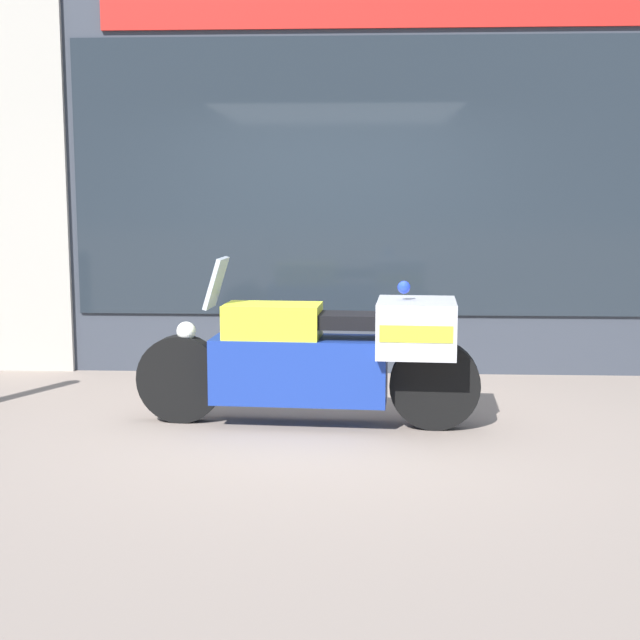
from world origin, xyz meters
name	(u,v)px	position (x,y,z in m)	size (l,w,h in m)	color
ground_plane	(323,422)	(0.00, 0.00, 0.00)	(60.00, 60.00, 0.00)	gray
shop_building	(282,183)	(-0.48, 2.00, 1.75)	(6.96, 0.55, 3.48)	#333842
window_display	(381,321)	(0.45, 2.03, 0.45)	(5.46, 0.30, 1.89)	slate
paramedic_motorcycle	(328,353)	(0.04, -0.09, 0.53)	(2.47, 0.66, 1.20)	black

